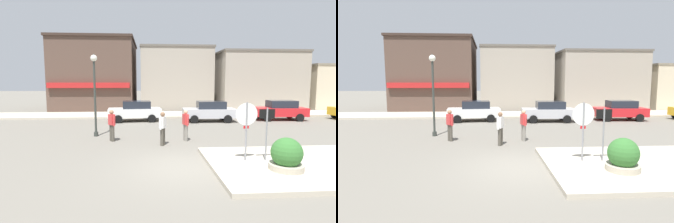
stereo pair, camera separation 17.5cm
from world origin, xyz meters
The scene contains 16 objects.
ground_plane centered at (0.00, 0.00, 0.00)m, with size 160.00×160.00×0.00m, color #6B665B.
sidewalk_corner centered at (4.18, -0.20, 0.07)m, with size 6.40×4.80×0.15m, color #B7AD99.
kerb_far centered at (0.00, 14.59, 0.07)m, with size 80.00×4.00×0.15m, color #B7AD99.
stop_sign centered at (2.39, 0.23, 1.52)m, with size 0.82×0.08×2.30m.
one_way_sign centered at (3.13, 0.18, 1.33)m, with size 0.60×0.06×2.10m.
planter centered at (3.34, -0.89, 0.56)m, with size 1.10×1.10×1.23m.
lamp_post centered at (-4.12, 5.73, 2.96)m, with size 0.36×0.36×4.54m.
parked_car_nearest centered at (-2.21, 11.23, 0.81)m, with size 4.13×2.13×1.56m.
parked_car_second centered at (3.47, 10.65, 0.81)m, with size 4.05×1.98×1.56m.
parked_car_third centered at (9.25, 11.06, 0.81)m, with size 4.10×2.08×1.56m.
pedestrian_crossing_near centered at (-0.50, 3.32, 0.87)m, with size 0.36×0.53×1.61m.
pedestrian_crossing_far centered at (0.72, 4.21, 0.87)m, with size 0.31×0.55×1.61m.
pedestrian_kerb_side centered at (-3.05, 4.42, 0.87)m, with size 0.41×0.49×1.61m.
building_corner_shop centered at (-6.81, 21.48, 3.77)m, with size 8.33×10.31×7.53m.
building_storefront_left_near centered at (1.77, 21.12, 3.35)m, with size 7.57×7.96×6.69m.
building_storefront_left_mid centered at (10.59, 20.13, 3.11)m, with size 8.84×8.15×6.21m.
Camera 1 is at (-1.15, -8.95, 3.04)m, focal length 28.00 mm.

